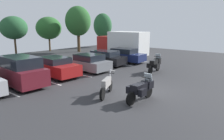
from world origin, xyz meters
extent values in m
cube|color=#2D2D30|center=(0.00, 0.00, -0.05)|extent=(44.00, 44.00, 0.10)
cylinder|color=black|center=(-0.74, -0.82, 0.33)|extent=(0.66, 0.16, 0.65)
cylinder|color=black|center=(-2.24, -0.73, 0.33)|extent=(0.66, 0.16, 0.65)
cube|color=black|center=(-1.49, -0.77, 0.72)|extent=(1.15, 0.52, 0.44)
cylinder|color=#B2B2B7|center=(-0.86, -0.81, 0.74)|extent=(0.51, 0.10, 1.12)
cylinder|color=black|center=(-0.94, -0.81, 1.12)|extent=(0.08, 0.62, 0.04)
cube|color=black|center=(-0.84, -0.81, 0.77)|extent=(0.47, 0.56, 0.39)
cube|color=#B2C1CC|center=(-0.79, -0.82, 1.16)|extent=(0.19, 0.45, 0.39)
cube|color=black|center=(-1.81, -0.39, 0.63)|extent=(0.45, 0.27, 0.36)
cube|color=black|center=(-1.85, -1.12, 0.63)|extent=(0.45, 0.27, 0.36)
cylinder|color=black|center=(-1.20, 1.44, 0.33)|extent=(0.65, 0.39, 0.66)
cylinder|color=black|center=(-2.61, 0.80, 0.33)|extent=(0.65, 0.39, 0.66)
cube|color=gray|center=(-1.91, 1.12, 0.74)|extent=(1.16, 0.71, 0.45)
cylinder|color=#B2B2B7|center=(-1.31, 1.39, 0.75)|extent=(0.49, 0.28, 1.13)
cylinder|color=black|center=(-1.39, 1.36, 1.14)|extent=(0.29, 0.58, 0.04)
cylinder|color=black|center=(5.72, 1.89, 0.34)|extent=(0.69, 0.20, 0.68)
cylinder|color=black|center=(4.09, 1.70, 0.34)|extent=(0.69, 0.20, 0.68)
cube|color=black|center=(4.91, 1.80, 0.79)|extent=(1.26, 0.50, 0.54)
cylinder|color=#B2B2B7|center=(5.60, 1.88, 0.76)|extent=(0.52, 0.13, 1.14)
cylinder|color=black|center=(5.52, 1.87, 1.24)|extent=(0.11, 0.62, 0.04)
cube|color=black|center=(5.62, 1.88, 0.84)|extent=(0.49, 0.49, 0.49)
cube|color=#B2C1CC|center=(5.67, 1.88, 1.28)|extent=(0.21, 0.46, 0.39)
cube|color=black|center=(4.50, 2.07, 0.64)|extent=(0.46, 0.29, 0.36)
cube|color=black|center=(4.58, 1.43, 0.64)|extent=(0.46, 0.29, 0.36)
cube|color=silver|center=(-5.06, 7.00, 0.00)|extent=(0.12, 4.64, 0.01)
cube|color=silver|center=(-2.25, 7.00, 0.00)|extent=(0.12, 4.64, 0.01)
cube|color=silver|center=(0.56, 7.00, 0.00)|extent=(0.12, 4.64, 0.01)
cube|color=silver|center=(3.37, 7.00, 0.00)|extent=(0.12, 4.64, 0.01)
cube|color=silver|center=(6.18, 7.00, 0.00)|extent=(0.12, 4.64, 0.01)
cube|color=silver|center=(8.99, 7.00, 0.00)|extent=(0.12, 4.64, 0.01)
cylinder|color=black|center=(-5.64, 5.46, 0.35)|extent=(0.27, 0.72, 0.71)
cube|color=maroon|center=(-3.87, 7.03, 0.71)|extent=(2.03, 4.95, 1.03)
cube|color=black|center=(-3.89, 6.62, 1.57)|extent=(1.79, 2.95, 0.67)
cylinder|color=black|center=(-3.02, 8.64, 0.30)|extent=(0.25, 0.61, 0.61)
cylinder|color=black|center=(-4.72, 5.41, 0.30)|extent=(0.25, 0.61, 0.61)
cylinder|color=black|center=(-3.18, 5.34, 0.30)|extent=(0.25, 0.61, 0.61)
cube|color=maroon|center=(-0.99, 7.18, 0.63)|extent=(2.03, 4.68, 0.80)
cube|color=black|center=(-1.00, 7.04, 1.26)|extent=(1.78, 2.30, 0.46)
cylinder|color=black|center=(-1.70, 8.78, 0.35)|extent=(0.25, 0.71, 0.70)
cylinder|color=black|center=(-0.14, 8.71, 0.35)|extent=(0.25, 0.71, 0.70)
cylinder|color=black|center=(-1.84, 5.66, 0.35)|extent=(0.25, 0.71, 0.70)
cylinder|color=black|center=(-0.28, 5.59, 0.35)|extent=(0.25, 0.71, 0.70)
cube|color=slate|center=(1.96, 6.75, 0.57)|extent=(1.95, 4.41, 0.73)
cube|color=black|center=(1.96, 6.34, 1.18)|extent=(1.78, 2.11, 0.51)
cylinder|color=black|center=(1.14, 8.25, 0.31)|extent=(0.22, 0.62, 0.62)
cylinder|color=black|center=(2.80, 8.24, 0.31)|extent=(0.22, 0.62, 0.62)
cylinder|color=black|center=(1.12, 5.26, 0.31)|extent=(0.22, 0.62, 0.62)
cylinder|color=black|center=(2.79, 5.25, 0.31)|extent=(0.22, 0.62, 0.62)
cube|color=black|center=(4.73, 7.32, 0.58)|extent=(2.14, 4.73, 0.72)
cube|color=black|center=(4.75, 7.00, 1.18)|extent=(1.84, 2.43, 0.49)
cylinder|color=black|center=(3.84, 8.84, 0.33)|extent=(0.26, 0.68, 0.67)
cylinder|color=black|center=(5.42, 8.94, 0.33)|extent=(0.26, 0.68, 0.67)
cylinder|color=black|center=(4.04, 5.70, 0.33)|extent=(0.26, 0.68, 0.67)
cylinder|color=black|center=(5.62, 5.81, 0.33)|extent=(0.26, 0.68, 0.67)
cube|color=navy|center=(7.37, 6.80, 0.59)|extent=(2.03, 4.81, 0.74)
cube|color=black|center=(7.37, 6.63, 1.21)|extent=(1.77, 2.46, 0.50)
cylinder|color=black|center=(6.52, 8.37, 0.35)|extent=(0.25, 0.70, 0.69)
cylinder|color=black|center=(8.06, 8.45, 0.35)|extent=(0.25, 0.70, 0.69)
cylinder|color=black|center=(6.67, 5.16, 0.35)|extent=(0.25, 0.70, 0.69)
cylinder|color=black|center=(8.22, 5.23, 0.35)|extent=(0.25, 0.70, 0.69)
cube|color=#A51E19|center=(9.91, 10.91, 1.42)|extent=(2.43, 1.71, 2.12)
cube|color=white|center=(9.94, 7.91, 1.71)|extent=(2.46, 4.35, 2.70)
cylinder|color=black|center=(8.88, 10.84, 0.45)|extent=(0.31, 0.90, 0.90)
cylinder|color=black|center=(10.93, 10.86, 0.45)|extent=(0.31, 0.90, 0.90)
cylinder|color=black|center=(8.93, 6.93, 0.45)|extent=(0.31, 0.90, 0.90)
cylinder|color=black|center=(10.98, 6.96, 0.45)|extent=(0.31, 0.90, 0.90)
cylinder|color=#4C3823|center=(18.48, 19.42, 0.78)|extent=(0.28, 0.28, 1.56)
ellipsoid|color=#23512D|center=(18.48, 19.42, 3.72)|extent=(3.28, 3.28, 4.33)
cylinder|color=#4C3823|center=(2.75, 20.47, 1.02)|extent=(0.25, 0.25, 2.03)
ellipsoid|color=#23512D|center=(2.75, 20.47, 3.48)|extent=(3.34, 3.34, 2.90)
cylinder|color=#4C3823|center=(8.17, 20.91, 0.88)|extent=(0.26, 0.26, 1.76)
ellipsoid|color=#285B28|center=(8.17, 20.91, 3.39)|extent=(3.68, 3.68, 3.27)
cylinder|color=#4C3823|center=(10.32, 16.86, 1.15)|extent=(0.43, 0.43, 2.31)
ellipsoid|color=#285B28|center=(10.32, 16.86, 4.38)|extent=(3.63, 3.63, 4.15)
camera|label=1|loc=(-10.24, -6.03, 3.81)|focal=33.43mm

